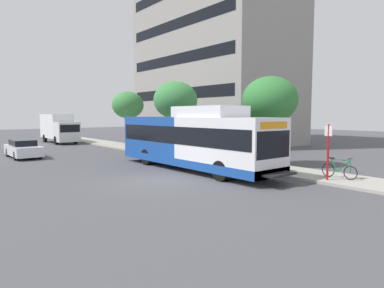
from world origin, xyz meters
name	(u,v)px	position (x,y,z in m)	size (l,w,h in m)	color
ground_plane	(90,163)	(0.00, 8.00, 0.00)	(120.00, 120.00, 0.00)	#4C4C51
sidewalk_curb	(192,157)	(7.00, 6.00, 0.07)	(3.00, 56.00, 0.14)	#A8A399
transit_bus	(193,140)	(3.62, 1.70, 1.70)	(2.58, 12.25, 3.65)	white
bus_stop_sign_pole	(328,148)	(6.09, -5.24, 1.65)	(0.10, 0.36, 2.60)	red
bicycle_parked	(339,170)	(6.90, -5.40, 0.56)	(0.52, 1.76, 1.02)	black
street_tree_near_stop	(270,100)	(8.16, -0.22, 4.08)	(3.39, 3.39, 5.40)	#4C3823
street_tree_mid_block	(175,100)	(7.67, 8.91, 4.36)	(3.59, 3.59, 5.76)	#4C3823
street_tree_far_block	(128,105)	(8.12, 17.82, 4.18)	(3.24, 3.24, 5.44)	#4C3823
parked_car_far_lane	(23,149)	(-2.76, 13.90, 0.66)	(1.80, 4.50, 1.33)	silver
box_truck_background	(59,128)	(3.59, 25.75, 1.74)	(2.32, 7.01, 3.25)	silver
apartment_tower_backdrop	(215,32)	(17.92, 15.23, 12.55)	(10.86, 18.10, 25.10)	gray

